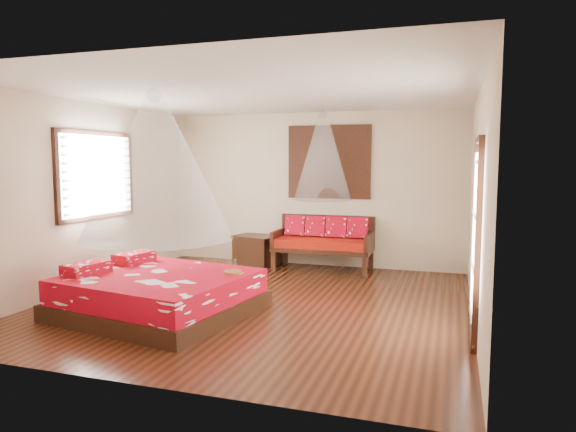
% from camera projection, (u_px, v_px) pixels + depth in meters
% --- Properties ---
extents(room, '(5.54, 5.54, 2.84)m').
position_uv_depth(room, '(258.00, 200.00, 6.83)').
color(room, black).
rests_on(room, ground).
extents(bed, '(2.46, 2.29, 0.64)m').
position_uv_depth(bed, '(158.00, 293.00, 6.46)').
color(bed, black).
rests_on(bed, floor).
extents(daybed, '(1.72, 0.77, 0.94)m').
position_uv_depth(daybed, '(324.00, 240.00, 9.08)').
color(daybed, black).
rests_on(daybed, floor).
extents(storage_chest, '(0.91, 0.76, 0.54)m').
position_uv_depth(storage_chest, '(257.00, 250.00, 9.57)').
color(storage_chest, black).
rests_on(storage_chest, floor).
extents(shutter_panel, '(1.52, 0.06, 1.32)m').
position_uv_depth(shutter_panel, '(329.00, 162.00, 9.25)').
color(shutter_panel, black).
rests_on(shutter_panel, wall_back).
extents(window_left, '(0.10, 1.74, 1.34)m').
position_uv_depth(window_left, '(97.00, 175.00, 7.82)').
color(window_left, black).
rests_on(window_left, wall_left).
extents(glazed_door, '(0.08, 1.02, 2.16)m').
position_uv_depth(glazed_door, '(476.00, 240.00, 5.47)').
color(glazed_door, black).
rests_on(glazed_door, floor).
extents(wine_tray, '(0.23, 0.23, 0.19)m').
position_uv_depth(wine_tray, '(233.00, 269.00, 6.48)').
color(wine_tray, brown).
rests_on(wine_tray, bed).
extents(mosquito_net_main, '(1.87, 1.87, 1.80)m').
position_uv_depth(mosquito_net_main, '(156.00, 166.00, 6.29)').
color(mosquito_net_main, white).
rests_on(mosquito_net_main, ceiling).
extents(mosquito_net_daybed, '(1.00, 1.00, 1.50)m').
position_uv_depth(mosquito_net_daybed, '(323.00, 156.00, 8.80)').
color(mosquito_net_daybed, white).
rests_on(mosquito_net_daybed, ceiling).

